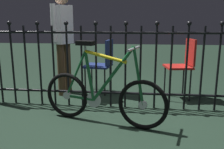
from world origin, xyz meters
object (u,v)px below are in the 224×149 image
object	(u,v)px
chair_navy	(103,61)
person_visitor	(63,34)
chair_red	(183,62)
bicycle	(102,95)

from	to	relation	value
chair_navy	person_visitor	xyz separation A→B (m)	(-0.60, -0.13, 0.44)
chair_red	person_visitor	size ratio (longest dim) A/B	0.56
chair_red	chair_navy	bearing A→B (deg)	172.83
bicycle	chair_red	xyz separation A→B (m)	(1.07, 1.06, 0.22)
bicycle	person_visitor	distance (m)	1.47
person_visitor	bicycle	bearing A→B (deg)	-54.35
chair_navy	chair_red	bearing A→B (deg)	-7.17
bicycle	chair_navy	size ratio (longest dim) A/B	1.67
bicycle	chair_navy	distance (m)	1.24
bicycle	chair_red	world-z (taller)	bicycle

